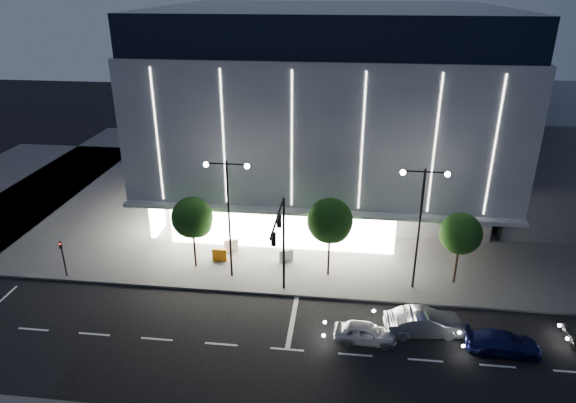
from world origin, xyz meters
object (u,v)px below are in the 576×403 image
(barrier_a, at_px, (220,255))
(barrier_d, at_px, (286,256))
(traffic_mast, at_px, (281,236))
(car_second, at_px, (424,323))
(street_lamp_west, at_px, (228,203))
(tree_right, at_px, (461,236))
(barrier_b, at_px, (231,245))
(street_lamp_east, at_px, (421,212))
(tree_mid, at_px, (330,223))
(ped_signal_far, at_px, (63,255))
(car_third, at_px, (503,343))
(tree_left, at_px, (193,220))
(car_lead, at_px, (365,333))

(barrier_a, xyz_separation_m, barrier_d, (5.07, 0.51, 0.00))
(traffic_mast, distance_m, car_second, 10.34)
(street_lamp_west, xyz_separation_m, barrier_a, (-1.39, 2.00, -5.31))
(tree_right, relative_size, barrier_b, 5.01)
(street_lamp_east, distance_m, tree_mid, 6.27)
(barrier_d, bearing_deg, barrier_a, 162.30)
(tree_mid, relative_size, barrier_a, 5.59)
(ped_signal_far, height_order, car_third, ped_signal_far)
(street_lamp_east, bearing_deg, barrier_d, 164.97)
(ped_signal_far, xyz_separation_m, tree_left, (9.03, 2.52, 2.15))
(barrier_a, bearing_deg, street_lamp_west, -57.19)
(traffic_mast, relative_size, tree_right, 1.28)
(ped_signal_far, xyz_separation_m, car_lead, (21.55, -4.69, -1.25))
(tree_right, height_order, barrier_b, tree_right)
(ped_signal_far, bearing_deg, traffic_mast, -4.15)
(car_lead, bearing_deg, street_lamp_west, 59.16)
(tree_right, height_order, barrier_a, tree_right)
(street_lamp_east, distance_m, ped_signal_far, 25.37)
(car_second, bearing_deg, barrier_b, 50.31)
(traffic_mast, relative_size, tree_left, 1.24)
(traffic_mast, relative_size, street_lamp_west, 0.79)
(tree_right, distance_m, car_second, 7.37)
(barrier_b, bearing_deg, tree_right, -33.17)
(ped_signal_far, relative_size, car_third, 0.70)
(tree_right, height_order, car_lead, tree_right)
(tree_left, distance_m, car_third, 22.02)
(street_lamp_east, distance_m, car_second, 7.20)
(traffic_mast, xyz_separation_m, car_second, (9.14, -2.35, -4.24))
(traffic_mast, distance_m, tree_left, 7.95)
(street_lamp_east, relative_size, barrier_b, 8.18)
(tree_mid, xyz_separation_m, car_second, (6.11, -6.03, -3.55))
(car_third, bearing_deg, barrier_b, 63.79)
(car_second, height_order, barrier_b, car_second)
(tree_left, xyz_separation_m, car_lead, (12.53, -7.21, -3.39))
(tree_left, bearing_deg, barrier_a, 31.59)
(street_lamp_east, distance_m, barrier_b, 15.27)
(tree_left, xyz_separation_m, barrier_d, (6.66, 1.48, -3.38))
(car_lead, distance_m, barrier_a, 13.67)
(car_lead, bearing_deg, traffic_mast, 59.66)
(car_second, bearing_deg, street_lamp_west, 61.15)
(street_lamp_west, height_order, tree_right, street_lamp_west)
(barrier_a, bearing_deg, tree_right, -5.21)
(car_lead, height_order, car_second, car_second)
(traffic_mast, bearing_deg, tree_right, 17.02)
(car_lead, relative_size, car_third, 0.87)
(traffic_mast, height_order, tree_mid, traffic_mast)
(street_lamp_east, height_order, tree_mid, street_lamp_east)
(ped_signal_far, height_order, car_second, ped_signal_far)
(car_second, relative_size, car_third, 1.11)
(traffic_mast, relative_size, ped_signal_far, 2.36)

